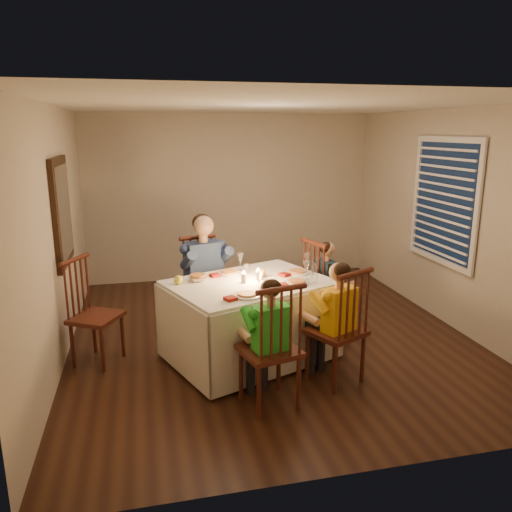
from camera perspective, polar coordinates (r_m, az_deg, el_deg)
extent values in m
plane|color=black|center=(5.95, 1.54, -9.00)|extent=(5.00, 5.00, 0.00)
cube|color=#BFB5A3|center=(5.46, -21.88, 2.15)|extent=(0.02, 5.00, 2.60)
cube|color=#BFB5A3|center=(6.50, 21.25, 4.00)|extent=(0.02, 5.00, 2.60)
cube|color=#BFB5A3|center=(7.98, -2.91, 6.69)|extent=(4.50, 0.02, 2.60)
plane|color=white|center=(5.47, 1.73, 16.88)|extent=(5.00, 5.00, 0.00)
cube|color=silver|center=(5.11, -0.73, -3.16)|extent=(1.87, 1.61, 0.04)
cube|color=silver|center=(5.70, -3.90, -5.57)|extent=(1.50, 0.60, 0.78)
cube|color=silver|center=(4.82, 3.08, -9.38)|extent=(1.50, 0.60, 0.78)
cube|color=silver|center=(5.69, 5.98, -5.63)|extent=(0.44, 1.09, 0.78)
cube|color=silver|center=(4.89, -8.59, -9.17)|extent=(0.44, 1.09, 0.78)
cylinder|color=silver|center=(5.38, -3.03, -1.96)|extent=(0.34, 0.34, 0.02)
cylinder|color=silver|center=(4.66, -1.04, -4.54)|extent=(0.34, 0.34, 0.02)
cylinder|color=silver|center=(5.06, 4.65, -3.04)|extent=(0.34, 0.34, 0.02)
cylinder|color=silver|center=(5.41, 4.76, -1.88)|extent=(0.34, 0.34, 0.02)
cylinder|color=silver|center=(5.05, -1.42, -2.54)|extent=(0.06, 0.06, 0.10)
cylinder|color=silver|center=(5.15, 0.26, -2.22)|extent=(0.06, 0.06, 0.10)
sphere|color=yellow|center=(5.08, -8.86, -2.70)|extent=(0.09, 0.09, 0.09)
sphere|color=orange|center=(5.25, 0.72, -2.02)|extent=(0.08, 0.08, 0.08)
imported|color=silver|center=(5.16, -6.64, -2.57)|extent=(0.20, 0.20, 0.05)
cube|color=black|center=(5.72, -21.33, 4.74)|extent=(0.05, 0.95, 1.15)
cube|color=white|center=(5.71, -21.06, 4.76)|extent=(0.01, 0.78, 0.98)
cube|color=black|center=(6.54, 20.78, 5.88)|extent=(0.01, 1.20, 1.40)
cube|color=white|center=(6.53, 20.67, 5.88)|extent=(0.03, 1.34, 1.54)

